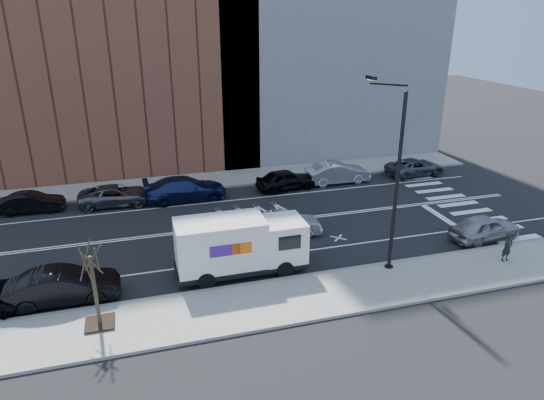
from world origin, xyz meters
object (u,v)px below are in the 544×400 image
fedex_van (240,245)px  driving_sedan (284,225)px  near_parked_front (485,228)px  far_parked_b (32,203)px  pedestrian (507,247)px

fedex_van → driving_sedan: 4.97m
fedex_van → near_parked_front: 14.39m
far_parked_b → driving_sedan: 16.82m
driving_sedan → pedestrian: 11.98m
fedex_van → pedestrian: size_ratio=4.14×
near_parked_front → driving_sedan: bearing=64.7°
far_parked_b → pedestrian: 28.78m
fedex_van → driving_sedan: size_ratio=1.53×
fedex_van → near_parked_front: (14.36, -0.18, -0.84)m
fedex_van → far_parked_b: bearing=134.5°
near_parked_front → pedestrian: 2.84m
driving_sedan → near_parked_front: 11.53m
fedex_van → far_parked_b: (-11.35, 11.53, -0.90)m
near_parked_front → far_parked_b: bearing=58.8°
fedex_van → far_parked_b: fedex_van is taller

